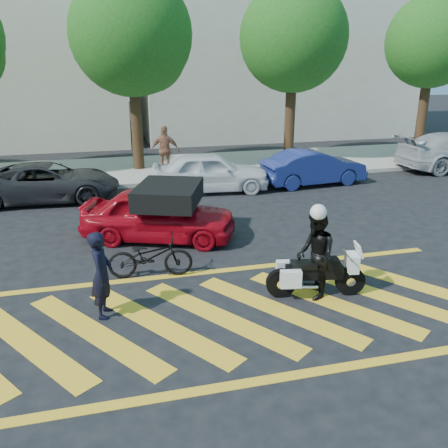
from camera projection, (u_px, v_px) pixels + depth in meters
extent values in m
plane|color=black|center=(193.00, 320.00, 8.49)|extent=(90.00, 90.00, 0.00)
cube|color=#9E998E|center=(139.00, 170.00, 19.44)|extent=(60.00, 5.00, 0.15)
cube|color=gold|center=(27.00, 342.00, 7.85)|extent=(2.43, 3.21, 0.01)
cube|color=gold|center=(95.00, 333.00, 8.10)|extent=(2.43, 3.21, 0.01)
cube|color=gold|center=(160.00, 325.00, 8.35)|extent=(2.43, 3.21, 0.01)
cube|color=gold|center=(220.00, 317.00, 8.60)|extent=(2.43, 3.21, 0.01)
cube|color=gold|center=(277.00, 309.00, 8.86)|extent=(2.43, 3.21, 0.01)
cube|color=gold|center=(331.00, 302.00, 9.11)|extent=(2.43, 3.21, 0.01)
cube|color=gold|center=(382.00, 296.00, 9.36)|extent=(2.43, 3.21, 0.01)
cube|color=gold|center=(430.00, 289.00, 9.61)|extent=(2.43, 3.21, 0.01)
cube|color=gold|center=(217.00, 388.00, 6.75)|extent=(12.00, 0.20, 0.01)
cube|color=gold|center=(177.00, 275.00, 10.23)|extent=(12.00, 0.20, 0.01)
cube|color=beige|center=(276.00, 38.00, 27.92)|extent=(16.00, 8.00, 11.00)
cylinder|color=black|center=(136.00, 122.00, 18.79)|extent=(0.44, 0.44, 4.00)
sphere|color=#1F5316|center=(131.00, 34.00, 17.70)|extent=(4.60, 4.60, 4.60)
sphere|color=#1F5316|center=(147.00, 54.00, 18.35)|extent=(2.99, 2.99, 2.99)
cylinder|color=black|center=(290.00, 117.00, 20.29)|extent=(0.44, 0.44, 4.00)
sphere|color=#1F5316|center=(294.00, 37.00, 19.21)|extent=(4.40, 4.40, 4.40)
sphere|color=#1F5316|center=(303.00, 54.00, 19.85)|extent=(2.86, 2.86, 2.86)
cylinder|color=black|center=(422.00, 113.00, 21.78)|extent=(0.44, 0.44, 4.00)
sphere|color=#1F5316|center=(432.00, 41.00, 20.74)|extent=(4.00, 4.00, 4.00)
sphere|color=#1F5316|center=(437.00, 56.00, 21.36)|extent=(2.60, 2.60, 2.60)
imported|color=black|center=(102.00, 275.00, 8.41)|extent=(0.49, 0.65, 1.61)
imported|color=black|center=(150.00, 256.00, 10.04)|extent=(1.85, 0.83, 0.94)
cylinder|color=black|center=(281.00, 283.00, 9.24)|extent=(0.60, 0.22, 0.58)
cylinder|color=silver|center=(281.00, 283.00, 9.24)|extent=(0.20, 0.17, 0.18)
cylinder|color=black|center=(350.00, 281.00, 9.33)|extent=(0.60, 0.22, 0.58)
cylinder|color=silver|center=(350.00, 281.00, 9.33)|extent=(0.20, 0.17, 0.18)
cube|color=black|center=(314.00, 272.00, 9.21)|extent=(1.13, 0.42, 0.27)
cube|color=black|center=(328.00, 263.00, 9.17)|extent=(0.44, 0.33, 0.19)
cube|color=black|center=(303.00, 265.00, 9.14)|extent=(0.53, 0.38, 0.11)
cube|color=silver|center=(352.00, 262.00, 9.20)|extent=(0.26, 0.40, 0.35)
cube|color=silver|center=(286.00, 269.00, 9.40)|extent=(0.42, 0.23, 0.34)
cube|color=silver|center=(291.00, 279.00, 8.97)|extent=(0.42, 0.23, 0.34)
imported|color=black|center=(315.00, 255.00, 9.08)|extent=(0.80, 0.95, 1.74)
imported|color=#A90715|center=(159.00, 215.00, 12.07)|extent=(4.20, 2.82, 1.33)
imported|color=#232325|center=(48.00, 182.00, 15.34)|extent=(4.60, 2.31, 1.25)
imported|color=silver|center=(211.00, 172.00, 16.42)|extent=(4.18, 2.03, 1.38)
imported|color=navy|center=(313.00, 167.00, 17.32)|extent=(3.98, 1.73, 1.27)
imported|color=#935C43|center=(165.00, 150.00, 18.22)|extent=(1.16, 0.71, 1.84)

